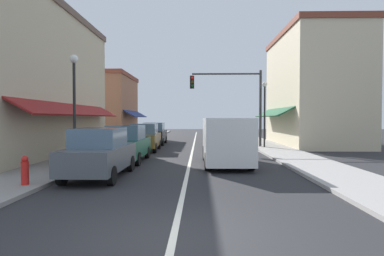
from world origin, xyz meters
The scene contains 16 objects.
ground_plane centered at (0.00, 18.00, 0.00)m, with size 80.00×80.00×0.00m, color #28282B.
sidewalk_left centered at (-5.50, 18.00, 0.06)m, with size 2.60×56.00×0.12m, color gray.
sidewalk_right centered at (5.50, 18.00, 0.06)m, with size 2.60×56.00×0.12m, color #A39E99.
lane_center_stripe centered at (0.00, 18.00, 0.00)m, with size 0.14×52.00×0.01m, color silver.
storefront_left_block centered at (-9.08, 12.00, 4.17)m, with size 5.87×14.20×8.34m.
storefront_right_block centered at (9.37, 20.00, 4.41)m, with size 6.45×10.20×8.81m.
storefront_far_left centered at (-9.03, 28.00, 3.35)m, with size 5.78×8.20×6.70m.
parked_car_nearest_left centered at (-3.08, 5.80, 0.88)m, with size 1.80×4.11×1.77m.
parked_car_second_left centered at (-3.08, 9.96, 0.88)m, with size 1.79×4.11×1.77m.
parked_car_third_left centered at (-3.09, 15.22, 0.88)m, with size 1.88×4.15×1.77m.
parked_car_far_left centered at (-3.20, 20.27, 0.88)m, with size 1.84×4.13×1.77m.
van_in_lane centered at (1.66, 9.07, 1.15)m, with size 2.05×5.20×2.12m.
traffic_signal_mast_arm centered at (3.02, 17.36, 3.79)m, with size 5.11×0.50×5.52m.
street_lamp_left_near centered at (-4.89, 8.11, 3.25)m, with size 0.36×0.36×4.83m.
street_lamp_right_mid centered at (4.99, 16.92, 3.15)m, with size 0.36×0.36×4.66m.
fire_hydrant centered at (-4.76, 3.94, 0.55)m, with size 0.22×0.22×0.87m.
Camera 1 is at (0.46, -5.46, 2.11)m, focal length 29.95 mm.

